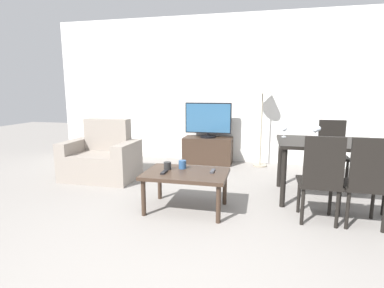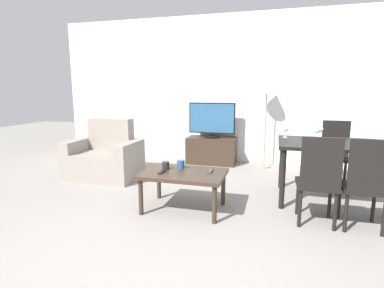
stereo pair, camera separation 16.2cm
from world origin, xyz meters
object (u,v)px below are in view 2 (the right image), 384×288
tv_stand (212,150)px  cup_white_near (166,166)px  remote_secondary (210,171)px  coffee_table (184,176)px  wine_glass_center (317,131)px  dining_chair_far (336,151)px  floor_lamp (267,89)px  dining_chair_near_right (366,181)px  wine_glass_right (285,130)px  dining_table (330,150)px  cup_colored_far (181,164)px  wine_glass_left (321,130)px  armchair (105,158)px  dining_chair_near (319,178)px  remote_primary (162,172)px  tv (212,120)px

tv_stand → cup_white_near: (-0.08, -2.19, 0.24)m
remote_secondary → cup_white_near: (-0.52, -0.02, 0.03)m
coffee_table → wine_glass_center: wine_glass_center is taller
dining_chair_far → floor_lamp: size_ratio=0.57×
dining_chair_near_right → wine_glass_right: bearing=126.0°
wine_glass_center → dining_table: bearing=-57.6°
coffee_table → cup_colored_far: (-0.08, 0.14, 0.10)m
coffee_table → dining_chair_near_right: size_ratio=1.01×
dining_table → remote_secondary: size_ratio=7.92×
tv_stand → wine_glass_left: wine_glass_left is taller
coffee_table → remote_secondary: bearing=14.5°
dining_table → dining_chair_near_right: (0.21, -0.76, -0.15)m
armchair → wine_glass_right: (2.67, 0.04, 0.53)m
dining_chair_near → cup_white_near: dining_chair_near is taller
dining_chair_near_right → cup_white_near: 2.05m
coffee_table → dining_chair_near_right: (1.82, -0.03, 0.10)m
remote_primary → wine_glass_right: 1.73m
armchair → tv_stand: size_ratio=1.21×
coffee_table → wine_glass_right: (1.10, 0.96, 0.45)m
dining_chair_far → wine_glass_left: dining_chair_far is taller
tv_stand → dining_chair_far: size_ratio=0.97×
floor_lamp → wine_glass_right: size_ratio=10.98×
coffee_table → dining_chair_near_right: 1.82m
remote_primary → coffee_table: bearing=21.6°
tv_stand → wine_glass_right: bearing=-45.8°
remote_secondary → cup_colored_far: 0.37m
tv → cup_white_near: bearing=-92.2°
dining_table → wine_glass_left: 0.39m
tv_stand → cup_colored_far: 2.12m
floor_lamp → wine_glass_right: bearing=-76.9°
dining_chair_near → wine_glass_right: bearing=107.0°
armchair → coffee_table: armchair is taller
coffee_table → remote_primary: 0.25m
dining_chair_near → wine_glass_left: 1.15m
dining_chair_far → wine_glass_right: dining_chair_far is taller
armchair → remote_primary: bearing=-36.8°
floor_lamp → wine_glass_center: (0.68, -1.30, -0.53)m
cup_colored_far → wine_glass_right: wine_glass_right is taller
wine_glass_right → dining_chair_near_right: bearing=-54.0°
dining_chair_near_right → cup_colored_far: 1.90m
dining_chair_near → wine_glass_right: (-0.30, 0.99, 0.34)m
remote_primary → wine_glass_right: (1.32, 1.05, 0.38)m
wine_glass_left → wine_glass_right: 0.45m
armchair → dining_table: size_ratio=0.91×
floor_lamp → tv_stand: bearing=179.0°
cup_white_near → cup_colored_far: bearing=27.2°
floor_lamp → wine_glass_right: floor_lamp is taller
armchair → remote_primary: 1.68m
cup_colored_far → wine_glass_center: wine_glass_center is taller
floor_lamp → cup_white_near: 2.56m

